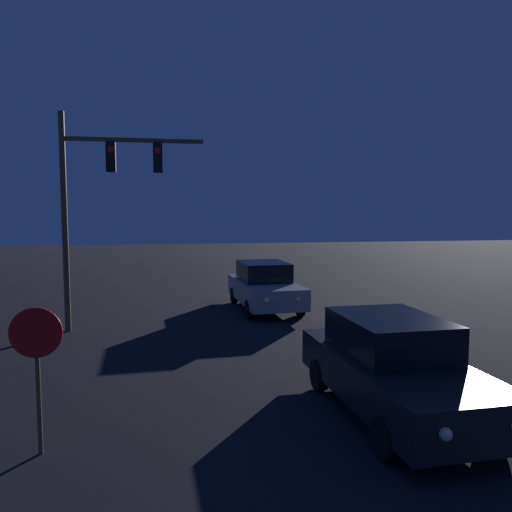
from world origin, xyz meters
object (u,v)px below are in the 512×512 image
car_near (394,367)px  stop_sign (37,352)px  traffic_signal_mast (99,188)px  car_far (265,286)px

car_near → stop_sign: size_ratio=2.17×
car_near → traffic_signal_mast: size_ratio=0.74×
car_near → traffic_signal_mast: 10.21m
car_near → traffic_signal_mast: bearing=-53.7°
car_near → car_far: bearing=-89.7°
stop_sign → car_far: bearing=61.8°
car_near → car_far: (-0.37, 9.88, 0.00)m
traffic_signal_mast → stop_sign: traffic_signal_mast is taller
car_far → stop_sign: 11.75m
traffic_signal_mast → stop_sign: bearing=-89.8°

